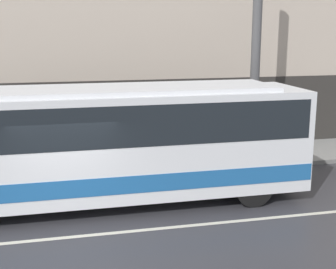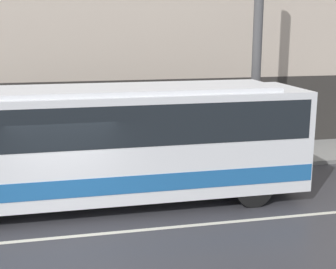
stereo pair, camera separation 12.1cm
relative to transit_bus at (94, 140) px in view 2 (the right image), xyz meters
The scene contains 6 objects.
ground_plane 2.77m from the transit_bus, 112.37° to the right, with size 60.00×60.00×0.00m, color #333338.
sidewalk 4.00m from the transit_bus, 102.90° to the left, with size 60.00×2.98×0.14m.
lane_stripe 2.77m from the transit_bus, 112.37° to the right, with size 54.00×0.14×0.01m.
transit_bus is the anchor object (origin of this frame).
utility_pole_near 6.50m from the transit_bus, 24.47° to the left, with size 0.31×0.31×7.66m.
pedestrian_waiting 3.97m from the transit_bus, 135.36° to the left, with size 0.36×0.36×1.55m.
Camera 2 is at (0.11, -10.15, 4.64)m, focal length 50.00 mm.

